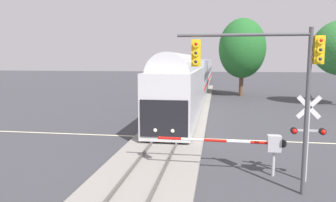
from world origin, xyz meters
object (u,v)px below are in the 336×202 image
(crossing_gate_near, at_px, (260,144))
(traffic_signal_near_right, at_px, (271,69))
(elm_centre_background, at_px, (242,48))
(crossing_signal_mast, at_px, (308,128))
(commuter_train, at_px, (197,75))

(crossing_gate_near, xyz_separation_m, traffic_signal_near_right, (0.03, -1.86, 3.29))
(crossing_gate_near, xyz_separation_m, elm_centre_background, (1.39, 30.91, 5.08))
(traffic_signal_near_right, bearing_deg, crossing_gate_near, 90.83)
(traffic_signal_near_right, height_order, elm_centre_background, elm_centre_background)
(crossing_gate_near, bearing_deg, elm_centre_background, 87.42)
(crossing_gate_near, distance_m, traffic_signal_near_right, 3.78)
(crossing_signal_mast, xyz_separation_m, traffic_signal_near_right, (-1.78, -1.39, 2.42))
(crossing_signal_mast, relative_size, traffic_signal_near_right, 0.60)
(crossing_signal_mast, height_order, elm_centre_background, elm_centre_background)
(traffic_signal_near_right, bearing_deg, crossing_signal_mast, 38.02)
(commuter_train, distance_m, crossing_gate_near, 34.53)
(elm_centre_background, bearing_deg, crossing_signal_mast, -89.24)
(traffic_signal_near_right, bearing_deg, commuter_train, 97.66)
(traffic_signal_near_right, distance_m, elm_centre_background, 32.85)
(crossing_gate_near, height_order, traffic_signal_near_right, traffic_signal_near_right)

